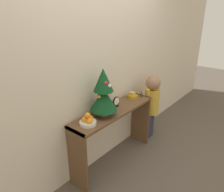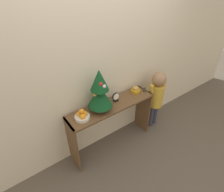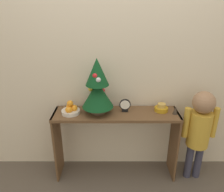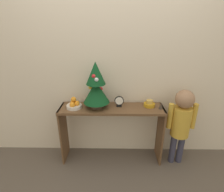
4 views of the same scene
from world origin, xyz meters
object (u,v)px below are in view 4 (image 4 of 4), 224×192
singing_bowl (149,104)px  mini_tree (96,86)px  desk_clock (119,101)px  child_figure (181,119)px  figurine (161,106)px  fruit_bowl (74,105)px

singing_bowl → mini_tree: bearing=-176.5°
desk_clock → child_figure: 0.79m
mini_tree → singing_bowl: 0.70m
singing_bowl → figurine: bearing=-28.1°
fruit_bowl → singing_bowl: bearing=3.4°
singing_bowl → desk_clock: 0.38m
fruit_bowl → desk_clock: size_ratio=1.36×
singing_bowl → child_figure: (0.39, -0.10, -0.15)m
fruit_bowl → desk_clock: bearing=4.9°
fruit_bowl → desk_clock: 0.55m
fruit_bowl → mini_tree: bearing=3.2°
singing_bowl → child_figure: size_ratio=0.14×
desk_clock → child_figure: size_ratio=0.13×
singing_bowl → figurine: (0.13, -0.07, 0.01)m
figurine → desk_clock: bearing=173.2°
fruit_bowl → singing_bowl: fruit_bowl is taller
mini_tree → singing_bowl: size_ratio=4.10×
fruit_bowl → figurine: bearing=-0.7°
singing_bowl → figurine: size_ratio=1.74×
child_figure → mini_tree: bearing=176.6°
mini_tree → child_figure: bearing=-3.4°
mini_tree → child_figure: mini_tree is taller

